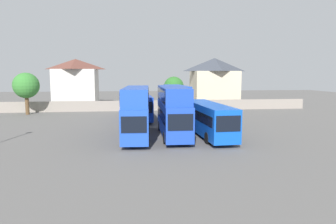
{
  "coord_description": "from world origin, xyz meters",
  "views": [
    {
      "loc": [
        -4.14,
        -30.38,
        6.33
      ],
      "look_at": [
        0.0,
        3.0,
        2.19
      ],
      "focal_mm": 32.5,
      "sensor_mm": 36.0,
      "label": 1
    }
  ],
  "objects_px": {
    "tree_left_of_lot": "(26,86)",
    "house_terrace_left": "(76,82)",
    "bus_4": "(140,105)",
    "house_terrace_centre": "(214,81)",
    "bus_2": "(173,109)",
    "tree_behind_wall": "(174,87)",
    "bus_1": "(137,109)",
    "bus_3": "(208,118)",
    "bus_5": "(176,100)"
  },
  "relations": [
    {
      "from": "tree_left_of_lot",
      "to": "house_terrace_left",
      "type": "bearing_deg",
      "value": 67.46
    },
    {
      "from": "bus_4",
      "to": "house_terrace_centre",
      "type": "xyz_separation_m",
      "value": [
        16.2,
        19.57,
        3.0
      ]
    },
    {
      "from": "bus_2",
      "to": "house_terrace_centre",
      "type": "height_order",
      "value": "house_terrace_centre"
    },
    {
      "from": "tree_behind_wall",
      "to": "bus_1",
      "type": "bearing_deg",
      "value": -106.23
    },
    {
      "from": "bus_3",
      "to": "bus_4",
      "type": "relative_size",
      "value": 1.03
    },
    {
      "from": "bus_2",
      "to": "tree_behind_wall",
      "type": "relative_size",
      "value": 1.82
    },
    {
      "from": "house_terrace_centre",
      "to": "tree_left_of_lot",
      "type": "relative_size",
      "value": 1.47
    },
    {
      "from": "bus_5",
      "to": "tree_left_of_lot",
      "type": "relative_size",
      "value": 1.66
    },
    {
      "from": "bus_3",
      "to": "house_terrace_centre",
      "type": "bearing_deg",
      "value": 161.1
    },
    {
      "from": "bus_3",
      "to": "bus_5",
      "type": "xyz_separation_m",
      "value": [
        -1.36,
        13.02,
        0.77
      ]
    },
    {
      "from": "house_terrace_left",
      "to": "house_terrace_centre",
      "type": "xyz_separation_m",
      "value": [
        28.48,
        -0.99,
        0.17
      ]
    },
    {
      "from": "house_terrace_centre",
      "to": "bus_3",
      "type": "bearing_deg",
      "value": -106.61
    },
    {
      "from": "bus_5",
      "to": "bus_2",
      "type": "bearing_deg",
      "value": -10.68
    },
    {
      "from": "bus_2",
      "to": "house_terrace_left",
      "type": "xyz_separation_m",
      "value": [
        -15.2,
        33.05,
        1.95
      ]
    },
    {
      "from": "bus_2",
      "to": "bus_4",
      "type": "bearing_deg",
      "value": -165.38
    },
    {
      "from": "bus_3",
      "to": "bus_4",
      "type": "distance_m",
      "value": 14.39
    },
    {
      "from": "bus_5",
      "to": "house_terrace_left",
      "type": "height_order",
      "value": "house_terrace_left"
    },
    {
      "from": "bus_1",
      "to": "bus_2",
      "type": "xyz_separation_m",
      "value": [
        3.72,
        0.11,
        0.01
      ]
    },
    {
      "from": "bus_4",
      "to": "tree_behind_wall",
      "type": "bearing_deg",
      "value": 150.94
    },
    {
      "from": "bus_5",
      "to": "tree_left_of_lot",
      "type": "distance_m",
      "value": 24.11
    },
    {
      "from": "bus_1",
      "to": "bus_5",
      "type": "height_order",
      "value": "bus_1"
    },
    {
      "from": "bus_3",
      "to": "bus_2",
      "type": "bearing_deg",
      "value": -97.3
    },
    {
      "from": "bus_5",
      "to": "tree_behind_wall",
      "type": "relative_size",
      "value": 1.85
    },
    {
      "from": "bus_2",
      "to": "bus_3",
      "type": "relative_size",
      "value": 0.93
    },
    {
      "from": "bus_5",
      "to": "tree_behind_wall",
      "type": "distance_m",
      "value": 12.83
    },
    {
      "from": "house_terrace_left",
      "to": "tree_behind_wall",
      "type": "xyz_separation_m",
      "value": [
        18.9,
        -7.67,
        -0.76
      ]
    },
    {
      "from": "bus_1",
      "to": "house_terrace_left",
      "type": "distance_m",
      "value": 35.14
    },
    {
      "from": "bus_2",
      "to": "bus_3",
      "type": "distance_m",
      "value": 3.76
    },
    {
      "from": "tree_behind_wall",
      "to": "house_terrace_centre",
      "type": "bearing_deg",
      "value": 34.89
    },
    {
      "from": "bus_1",
      "to": "bus_2",
      "type": "distance_m",
      "value": 3.72
    },
    {
      "from": "house_terrace_left",
      "to": "house_terrace_centre",
      "type": "distance_m",
      "value": 28.5
    },
    {
      "from": "bus_3",
      "to": "house_terrace_left",
      "type": "distance_m",
      "value": 38.42
    },
    {
      "from": "house_terrace_centre",
      "to": "tree_left_of_lot",
      "type": "distance_m",
      "value": 36.07
    },
    {
      "from": "bus_3",
      "to": "tree_behind_wall",
      "type": "height_order",
      "value": "tree_behind_wall"
    },
    {
      "from": "bus_4",
      "to": "bus_5",
      "type": "relative_size",
      "value": 1.04
    },
    {
      "from": "bus_1",
      "to": "tree_behind_wall",
      "type": "bearing_deg",
      "value": 167.36
    },
    {
      "from": "house_terrace_left",
      "to": "bus_5",
      "type": "bearing_deg",
      "value": -49.35
    },
    {
      "from": "tree_left_of_lot",
      "to": "bus_5",
      "type": "bearing_deg",
      "value": -17.37
    },
    {
      "from": "bus_2",
      "to": "house_terrace_left",
      "type": "bearing_deg",
      "value": -153.85
    },
    {
      "from": "house_terrace_left",
      "to": "house_terrace_centre",
      "type": "height_order",
      "value": "house_terrace_centre"
    },
    {
      "from": "house_terrace_centre",
      "to": "tree_behind_wall",
      "type": "height_order",
      "value": "house_terrace_centre"
    },
    {
      "from": "bus_1",
      "to": "bus_5",
      "type": "relative_size",
      "value": 1.03
    },
    {
      "from": "bus_2",
      "to": "bus_4",
      "type": "relative_size",
      "value": 0.95
    },
    {
      "from": "bus_4",
      "to": "bus_5",
      "type": "height_order",
      "value": "bus_5"
    },
    {
      "from": "bus_2",
      "to": "house_terrace_left",
      "type": "height_order",
      "value": "house_terrace_left"
    },
    {
      "from": "bus_2",
      "to": "tree_left_of_lot",
      "type": "xyz_separation_m",
      "value": [
        -20.67,
        19.88,
        1.72
      ]
    },
    {
      "from": "bus_2",
      "to": "tree_left_of_lot",
      "type": "bearing_deg",
      "value": -132.44
    },
    {
      "from": "bus_2",
      "to": "bus_3",
      "type": "height_order",
      "value": "bus_2"
    },
    {
      "from": "bus_1",
      "to": "bus_4",
      "type": "distance_m",
      "value": 12.65
    },
    {
      "from": "tree_left_of_lot",
      "to": "tree_behind_wall",
      "type": "height_order",
      "value": "tree_left_of_lot"
    }
  ]
}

